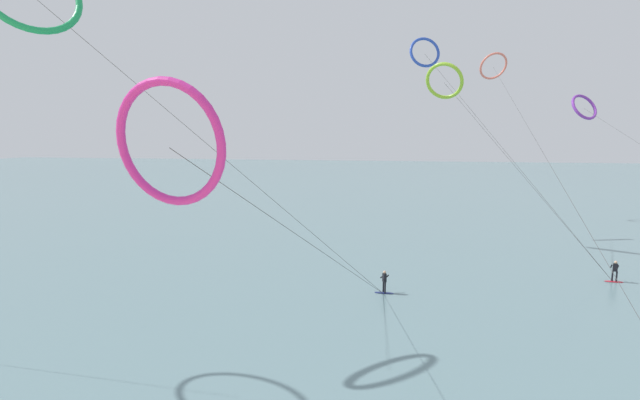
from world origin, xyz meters
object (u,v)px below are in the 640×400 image
(kite_magenta, at_px, (170,144))
(kite_lime, at_px, (445,81))
(kite_violet, at_px, (585,107))
(surfer_navy, at_px, (384,283))
(surfer_crimson, at_px, (615,273))
(kite_cobalt, at_px, (425,53))
(kite_coral, at_px, (494,66))

(kite_magenta, bearing_deg, kite_lime, -99.20)
(kite_violet, bearing_deg, surfer_navy, -154.45)
(kite_lime, bearing_deg, surfer_crimson, 162.06)
(surfer_navy, xyz_separation_m, kite_cobalt, (3.16, 22.24, 20.02))
(kite_magenta, bearing_deg, kite_violet, -111.38)
(surfer_navy, xyz_separation_m, kite_coral, (12.82, 34.69, 20.06))
(kite_coral, xyz_separation_m, kite_violet, (11.94, 0.33, -5.59))
(surfer_crimson, xyz_separation_m, kite_magenta, (-24.25, -23.60, 10.36))
(surfer_navy, distance_m, kite_lime, 23.92)
(kite_violet, height_order, kite_lime, kite_lime)
(kite_cobalt, bearing_deg, kite_lime, -90.32)
(kite_lime, bearing_deg, kite_coral, -90.76)
(kite_cobalt, bearing_deg, surfer_crimson, -67.70)
(kite_coral, bearing_deg, kite_lime, 48.58)
(surfer_navy, height_order, kite_magenta, kite_magenta)
(kite_violet, bearing_deg, kite_coral, 152.39)
(surfer_navy, bearing_deg, kite_magenta, 130.37)
(kite_lime, xyz_separation_m, kite_cobalt, (-1.85, 5.37, 3.82))
(surfer_crimson, relative_size, kite_cobalt, 0.08)
(surfer_crimson, xyz_separation_m, kite_violet, (7.11, 29.08, 14.47))
(kite_magenta, height_order, kite_cobalt, kite_cobalt)
(surfer_crimson, height_order, kite_violet, kite_violet)
(kite_coral, height_order, kite_lime, kite_coral)
(kite_violet, bearing_deg, kite_lime, -166.60)
(kite_lime, relative_size, kite_cobalt, 0.83)
(kite_violet, height_order, kite_magenta, kite_violet)
(kite_magenta, bearing_deg, kite_cobalt, -94.36)
(kite_coral, distance_m, kite_magenta, 56.68)
(kite_coral, bearing_deg, surfer_crimson, 81.78)
(surfer_navy, height_order, kite_lime, kite_lime)
(kite_magenta, xyz_separation_m, kite_cobalt, (9.76, 39.90, 9.66))
(surfer_crimson, distance_m, kite_magenta, 35.39)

